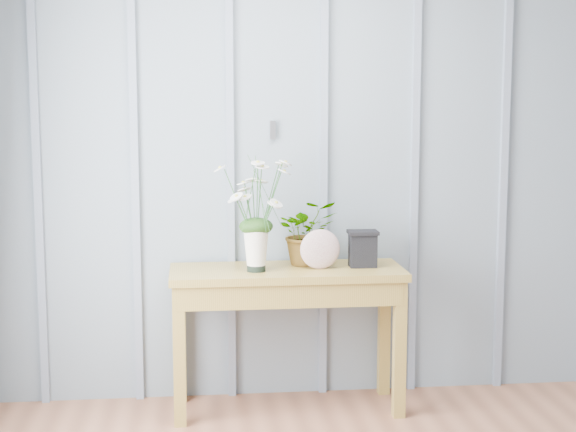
{
  "coord_description": "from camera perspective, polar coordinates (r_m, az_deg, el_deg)",
  "views": [
    {
      "loc": [
        -0.96,
        -2.43,
        1.64
      ],
      "look_at": [
        -0.47,
        1.94,
        1.03
      ],
      "focal_mm": 55.0,
      "sensor_mm": 36.0,
      "label": 1
    }
  ],
  "objects": [
    {
      "name": "room_shell",
      "position": [
        3.5,
        9.89,
        13.46
      ],
      "size": [
        4.0,
        4.5,
        2.5
      ],
      "color": "gray",
      "rests_on": "ground"
    },
    {
      "name": "sideboard",
      "position": [
        4.56,
        -0.07,
        -4.82
      ],
      "size": [
        1.2,
        0.45,
        0.75
      ],
      "color": "olive",
      "rests_on": "ground"
    },
    {
      "name": "daisy_vase",
      "position": [
        4.42,
        -2.09,
        1.16
      ],
      "size": [
        0.42,
        0.32,
        0.6
      ],
      "color": "black",
      "rests_on": "sideboard"
    },
    {
      "name": "spider_plant",
      "position": [
        4.62,
        1.23,
        -1.05
      ],
      "size": [
        0.33,
        0.3,
        0.34
      ],
      "primitive_type": "imported",
      "rotation": [
        0.0,
        0.0,
        0.09
      ],
      "color": "#183B11",
      "rests_on": "sideboard"
    },
    {
      "name": "felt_disc_vessel",
      "position": [
        4.51,
        2.09,
        -2.16
      ],
      "size": [
        0.21,
        0.06,
        0.21
      ],
      "primitive_type": "ellipsoid",
      "rotation": [
        0.0,
        0.0,
        0.03
      ],
      "color": "#8C4E5D",
      "rests_on": "sideboard"
    },
    {
      "name": "carved_box",
      "position": [
        4.59,
        4.85,
        -2.09
      ],
      "size": [
        0.16,
        0.12,
        0.19
      ],
      "color": "black",
      "rests_on": "sideboard"
    }
  ]
}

